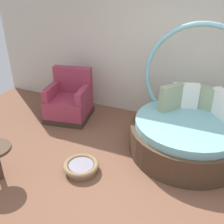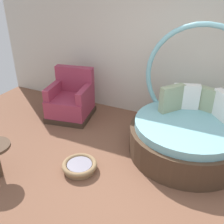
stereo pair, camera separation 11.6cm
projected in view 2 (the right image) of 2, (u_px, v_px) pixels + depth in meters
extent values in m
cube|color=brown|center=(135.00, 192.00, 3.43)|extent=(8.00, 8.00, 0.02)
cube|color=beige|center=(184.00, 47.00, 4.50)|extent=(8.00, 0.12, 2.84)
cylinder|color=#473323|center=(186.00, 141.00, 4.08)|extent=(1.76, 1.76, 0.44)
cylinder|color=#7AB7C1|center=(188.00, 125.00, 3.95)|extent=(1.62, 1.62, 0.12)
torus|color=#7AB7C1|center=(199.00, 80.00, 4.07)|extent=(1.76, 0.08, 1.76)
cube|color=white|center=(223.00, 106.00, 3.92)|extent=(0.35, 0.41, 0.42)
cube|color=#93A37F|center=(206.00, 99.00, 4.19)|extent=(0.40, 0.22, 0.38)
cube|color=white|center=(186.00, 97.00, 4.23)|extent=(0.43, 0.25, 0.41)
cube|color=#93A37F|center=(172.00, 98.00, 4.16)|extent=(0.35, 0.41, 0.42)
cube|color=#38281E|center=(71.00, 114.00, 5.21)|extent=(0.93, 0.93, 0.10)
cube|color=#99334C|center=(70.00, 105.00, 5.10)|extent=(0.89, 0.89, 0.34)
cube|color=#99334C|center=(75.00, 79.00, 5.17)|extent=(0.78, 0.30, 0.50)
cube|color=#99334C|center=(54.00, 90.00, 5.04)|extent=(0.24, 0.69, 0.22)
cube|color=#99334C|center=(85.00, 93.00, 4.90)|extent=(0.24, 0.69, 0.22)
cylinder|color=#8E704C|center=(80.00, 168.00, 3.79)|extent=(0.44, 0.44, 0.06)
torus|color=#8E704C|center=(80.00, 165.00, 3.76)|extent=(0.51, 0.51, 0.07)
cylinder|color=gray|center=(80.00, 165.00, 3.76)|extent=(0.36, 0.36, 0.05)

